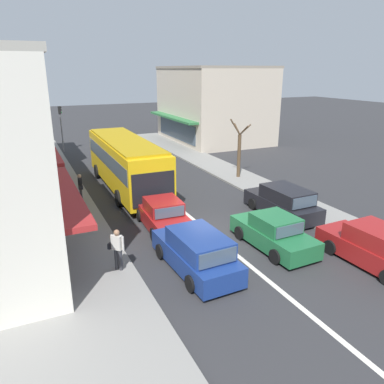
# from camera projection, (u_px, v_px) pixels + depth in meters

# --- Properties ---
(ground_plane) EXTENTS (140.00, 140.00, 0.00)m
(ground_plane) POSITION_uv_depth(u_px,v_px,m) (210.00, 233.00, 17.57)
(ground_plane) COLOR #2D2D30
(lane_centre_line) EXTENTS (0.20, 28.00, 0.01)m
(lane_centre_line) POSITION_uv_depth(u_px,v_px,m) (178.00, 206.00, 21.02)
(lane_centre_line) COLOR silver
(lane_centre_line) RESTS_ON ground
(sidewalk_left) EXTENTS (5.20, 44.00, 0.14)m
(sidewalk_left) POSITION_uv_depth(u_px,v_px,m) (46.00, 212.00, 20.01)
(sidewalk_left) COLOR gray
(sidewalk_left) RESTS_ON ground
(kerb_right) EXTENTS (2.80, 44.00, 0.12)m
(kerb_right) POSITION_uv_depth(u_px,v_px,m) (251.00, 183.00, 25.20)
(kerb_right) COLOR gray
(kerb_right) RESTS_ON ground
(building_right_far) EXTENTS (9.65, 11.39, 7.65)m
(building_right_far) POSITION_uv_depth(u_px,v_px,m) (214.00, 104.00, 39.38)
(building_right_far) COLOR beige
(building_right_far) RESTS_ON ground
(city_bus) EXTENTS (2.83, 10.88, 3.23)m
(city_bus) POSITION_uv_depth(u_px,v_px,m) (126.00, 160.00, 23.52)
(city_bus) COLOR yellow
(city_bus) RESTS_ON ground
(wagon_queue_far_back) EXTENTS (2.08, 4.57, 1.58)m
(wagon_queue_far_back) POSITION_uv_depth(u_px,v_px,m) (196.00, 252.00, 14.18)
(wagon_queue_far_back) COLOR navy
(wagon_queue_far_back) RESTS_ON ground
(sedan_adjacent_lane_lead) EXTENTS (2.03, 4.27, 1.47)m
(sedan_adjacent_lane_lead) POSITION_uv_depth(u_px,v_px,m) (163.00, 215.00, 17.98)
(sedan_adjacent_lane_lead) COLOR maroon
(sedan_adjacent_lane_lead) RESTS_ON ground
(sedan_queue_gap_filler) EXTENTS (2.00, 4.25, 1.47)m
(sedan_queue_gap_filler) POSITION_uv_depth(u_px,v_px,m) (273.00, 233.00, 16.05)
(sedan_queue_gap_filler) COLOR #1E6638
(sedan_queue_gap_filler) RESTS_ON ground
(parked_wagon_kerb_front) EXTENTS (2.04, 4.55, 1.58)m
(parked_wagon_kerb_front) POSITION_uv_depth(u_px,v_px,m) (377.00, 248.00, 14.52)
(parked_wagon_kerb_front) COLOR maroon
(parked_wagon_kerb_front) RESTS_ON ground
(parked_wagon_kerb_second) EXTENTS (2.00, 4.53, 1.58)m
(parked_wagon_kerb_second) POSITION_uv_depth(u_px,v_px,m) (283.00, 202.00, 19.51)
(parked_wagon_kerb_second) COLOR black
(parked_wagon_kerb_second) RESTS_ON ground
(traffic_light_downstreet) EXTENTS (0.32, 0.24, 4.20)m
(traffic_light_downstreet) POSITION_uv_depth(u_px,v_px,m) (61.00, 121.00, 33.93)
(traffic_light_downstreet) COLOR gray
(traffic_light_downstreet) RESTS_ON ground
(street_tree_right) EXTENTS (1.68, 1.77, 4.21)m
(street_tree_right) POSITION_uv_depth(u_px,v_px,m) (239.00, 151.00, 25.87)
(street_tree_right) COLOR brown
(street_tree_right) RESTS_ON ground
(pedestrian_with_handbag_near) EXTENTS (0.56, 0.55, 1.63)m
(pedestrian_with_handbag_near) POSITION_uv_depth(u_px,v_px,m) (117.00, 247.00, 13.87)
(pedestrian_with_handbag_near) COLOR #333338
(pedestrian_with_handbag_near) RESTS_ON sidewalk_left
(pedestrian_browsing_midblock) EXTENTS (0.28, 0.66, 1.63)m
(pedestrian_browsing_midblock) POSITION_uv_depth(u_px,v_px,m) (80.00, 186.00, 21.07)
(pedestrian_browsing_midblock) COLOR #333338
(pedestrian_browsing_midblock) RESTS_ON sidewalk_left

